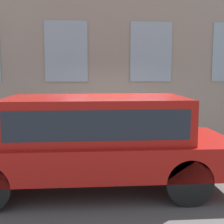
{
  "coord_description": "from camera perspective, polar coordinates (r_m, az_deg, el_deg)",
  "views": [
    {
      "loc": [
        -7.14,
        0.67,
        2.22
      ],
      "look_at": [
        0.7,
        0.06,
        1.2
      ],
      "focal_mm": 50.0,
      "sensor_mm": 36.0,
      "label": 1
    }
  ],
  "objects": [
    {
      "name": "fire_hydrant",
      "position": [
        7.94,
        -2.16,
        -4.95
      ],
      "size": [
        0.29,
        0.42,
        0.72
      ],
      "color": "gray",
      "rests_on": "sidewalk"
    },
    {
      "name": "parked_truck_red_near",
      "position": [
        5.85,
        -3.49,
        -4.38
      ],
      "size": [
        1.95,
        5.28,
        1.75
      ],
      "color": "black",
      "rests_on": "ground_plane"
    },
    {
      "name": "building_facade",
      "position": [
        10.06,
        -0.62,
        15.59
      ],
      "size": [
        0.33,
        40.0,
        7.29
      ],
      "color": "gray",
      "rests_on": "ground_plane"
    },
    {
      "name": "sidewalk",
      "position": [
        8.75,
        0.06,
        -6.76
      ],
      "size": [
        2.65,
        60.0,
        0.15
      ],
      "color": "#B2ADA3",
      "rests_on": "ground_plane"
    },
    {
      "name": "ground_plane",
      "position": [
        7.5,
        0.87,
        -9.79
      ],
      "size": [
        80.0,
        80.0,
        0.0
      ],
      "primitive_type": "plane",
      "color": "#514F4C"
    },
    {
      "name": "person",
      "position": [
        8.1,
        2.11,
        -2.69
      ],
      "size": [
        0.26,
        0.17,
        1.08
      ],
      "rotation": [
        0.0,
        0.0,
        2.23
      ],
      "color": "#998466",
      "rests_on": "sidewalk"
    }
  ]
}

